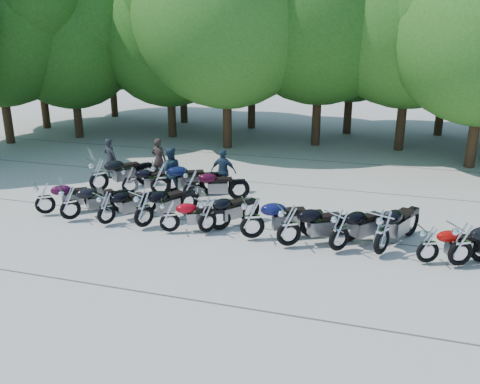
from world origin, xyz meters
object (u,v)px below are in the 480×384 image
(motorcycle_6, at_px, (252,217))
(motorcycle_12, at_px, (99,174))
(motorcycle_11, at_px, (462,243))
(rider_2, at_px, (224,171))
(rider_1, at_px, (170,171))
(motorcycle_0, at_px, (44,197))
(motorcycle_2, at_px, (106,207))
(rider_0, at_px, (110,159))
(motorcycle_15, at_px, (192,184))
(motorcycle_5, at_px, (207,214))
(motorcycle_13, at_px, (130,179))
(motorcycle_7, at_px, (289,225))
(motorcycle_9, at_px, (383,231))
(motorcycle_8, at_px, (340,229))
(motorcycle_14, at_px, (160,178))
(motorcycle_3, at_px, (143,208))
(motorcycle_4, at_px, (169,215))
(motorcycle_1, at_px, (70,202))
(rider_3, at_px, (159,159))
(motorcycle_10, at_px, (429,244))

(motorcycle_6, relative_size, motorcycle_12, 0.98)
(motorcycle_11, xyz_separation_m, rider_2, (-7.61, 4.00, 0.14))
(rider_1, bearing_deg, motorcycle_0, 21.69)
(motorcycle_2, xyz_separation_m, rider_0, (-2.42, 4.43, 0.22))
(motorcycle_12, distance_m, motorcycle_15, 3.60)
(motorcycle_5, bearing_deg, motorcycle_13, 1.62)
(rider_0, bearing_deg, motorcycle_2, 136.69)
(motorcycle_7, relative_size, motorcycle_9, 0.95)
(motorcycle_0, relative_size, motorcycle_15, 0.97)
(motorcycle_8, bearing_deg, motorcycle_6, 37.64)
(motorcycle_9, distance_m, rider_2, 6.88)
(motorcycle_13, distance_m, rider_2, 3.38)
(motorcycle_8, relative_size, motorcycle_14, 0.95)
(motorcycle_3, relative_size, motorcycle_7, 0.98)
(motorcycle_4, distance_m, motorcycle_9, 6.01)
(motorcycle_11, bearing_deg, motorcycle_5, 57.70)
(motorcycle_11, height_order, rider_0, rider_0)
(motorcycle_13, height_order, rider_2, rider_2)
(motorcycle_3, distance_m, rider_2, 4.13)
(motorcycle_3, height_order, motorcycle_12, motorcycle_12)
(rider_2, bearing_deg, rider_1, 24.11)
(motorcycle_1, height_order, rider_3, rider_3)
(motorcycle_6, bearing_deg, rider_1, 26.49)
(motorcycle_6, bearing_deg, motorcycle_13, 38.64)
(motorcycle_2, bearing_deg, motorcycle_11, -150.52)
(motorcycle_8, height_order, rider_1, rider_1)
(motorcycle_1, xyz_separation_m, motorcycle_7, (6.92, -0.01, 0.06))
(motorcycle_10, bearing_deg, motorcycle_8, 65.41)
(motorcycle_12, bearing_deg, rider_1, -128.56)
(motorcycle_2, relative_size, motorcycle_13, 1.03)
(motorcycle_15, bearing_deg, motorcycle_1, 110.89)
(motorcycle_9, bearing_deg, motorcycle_14, 4.63)
(motorcycle_0, bearing_deg, motorcycle_11, -126.60)
(motorcycle_10, xyz_separation_m, rider_3, (-9.76, 4.80, 0.26))
(motorcycle_9, xyz_separation_m, motorcycle_15, (-6.42, 2.66, -0.09))
(rider_2, bearing_deg, motorcycle_15, 61.79)
(motorcycle_5, bearing_deg, rider_2, -43.65)
(motorcycle_3, distance_m, motorcycle_14, 2.94)
(motorcycle_0, distance_m, rider_0, 4.23)
(motorcycle_0, relative_size, motorcycle_1, 0.97)
(motorcycle_5, height_order, motorcycle_10, motorcycle_5)
(rider_0, bearing_deg, motorcycle_13, 155.00)
(motorcycle_8, bearing_deg, motorcycle_2, 41.27)
(rider_3, bearing_deg, motorcycle_8, 152.37)
(motorcycle_6, relative_size, motorcycle_10, 1.19)
(motorcycle_2, distance_m, motorcycle_3, 1.22)
(motorcycle_5, relative_size, motorcycle_14, 0.88)
(motorcycle_6, height_order, rider_3, rider_3)
(motorcycle_6, xyz_separation_m, motorcycle_11, (5.47, -0.16, -0.02))
(motorcycle_7, height_order, rider_2, rider_2)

